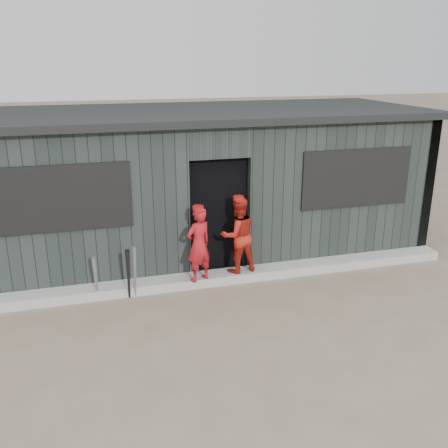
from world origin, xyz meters
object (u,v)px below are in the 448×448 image
object	(u,v)px
bat_left	(96,278)
bat_mid	(135,272)
player_red_right	(238,235)
dugout	(199,182)
bat_right	(128,274)
player_red_left	(199,245)
player_grey_back	(250,229)

from	to	relation	value
bat_left	bat_mid	xyz separation A→B (m)	(0.57, -0.05, 0.06)
bat_left	player_red_right	size ratio (longest dim) A/B	0.59
bat_mid	dugout	world-z (taller)	dugout
bat_mid	bat_right	xyz separation A→B (m)	(-0.10, -0.04, -0.01)
bat_right	dugout	bearing A→B (deg)	51.30
player_red_left	player_grey_back	bearing A→B (deg)	-170.33
bat_mid	player_red_right	xyz separation A→B (m)	(1.70, 0.24, 0.35)
bat_right	player_grey_back	bearing A→B (deg)	20.95
bat_left	bat_mid	size ratio (longest dim) A/B	0.87
player_grey_back	dugout	bearing A→B (deg)	-44.75
bat_mid	player_grey_back	bearing A→B (deg)	20.83
bat_mid	bat_right	bearing A→B (deg)	-156.72
player_grey_back	bat_right	bearing A→B (deg)	36.04
player_grey_back	player_red_right	bearing A→B (deg)	70.19
bat_mid	bat_right	distance (m)	0.11
bat_left	player_red_right	xyz separation A→B (m)	(2.28, 0.18, 0.40)
bat_mid	player_grey_back	world-z (taller)	player_grey_back
bat_left	player_grey_back	bearing A→B (deg)	15.56
bat_right	dugout	size ratio (longest dim) A/B	0.10
bat_right	player_grey_back	xyz separation A→B (m)	(2.19, 0.84, 0.24)
player_red_left	dugout	world-z (taller)	dugout
player_red_right	player_grey_back	size ratio (longest dim) A/B	0.95
bat_right	player_grey_back	distance (m)	2.36
player_red_left	player_grey_back	size ratio (longest dim) A/B	0.91
bat_mid	bat_left	bearing A→B (deg)	174.57
bat_left	player_red_left	bearing A→B (deg)	-0.01
bat_right	bat_left	bearing A→B (deg)	168.46
dugout	bat_left	bearing A→B (deg)	-137.75
bat_mid	player_red_left	size ratio (longest dim) A/B	0.71
dugout	player_red_left	bearing A→B (deg)	-103.61
bat_mid	player_grey_back	size ratio (longest dim) A/B	0.65
bat_left	player_grey_back	xyz separation A→B (m)	(2.67, 0.74, 0.29)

